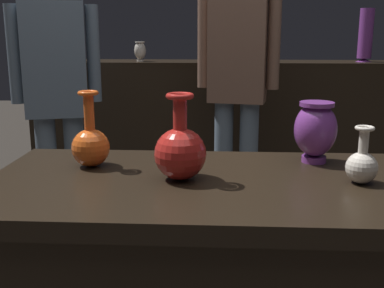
# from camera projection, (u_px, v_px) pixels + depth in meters

# --- Properties ---
(back_display_shelf) EXTENTS (2.60, 0.40, 0.99)m
(back_display_shelf) POSITION_uv_depth(u_px,v_px,m) (214.00, 129.00, 3.53)
(back_display_shelf) COLOR black
(back_display_shelf) RESTS_ON ground_plane
(vase_centerpiece) EXTENTS (0.14, 0.14, 0.24)m
(vase_centerpiece) POSITION_uv_depth(u_px,v_px,m) (180.00, 151.00, 1.30)
(vase_centerpiece) COLOR red
(vase_centerpiece) RESTS_ON display_plinth
(vase_tall_behind) EXTENTS (0.11, 0.11, 0.23)m
(vase_tall_behind) POSITION_uv_depth(u_px,v_px,m) (91.00, 144.00, 1.44)
(vase_tall_behind) COLOR #E55B1E
(vase_tall_behind) RESTS_ON display_plinth
(vase_left_accent) EXTENTS (0.08, 0.08, 0.16)m
(vase_left_accent) POSITION_uv_depth(u_px,v_px,m) (362.00, 164.00, 1.28)
(vase_left_accent) COLOR silver
(vase_left_accent) RESTS_ON display_plinth
(vase_right_accent) EXTENTS (0.13, 0.13, 0.19)m
(vase_right_accent) POSITION_uv_depth(u_px,v_px,m) (315.00, 129.00, 1.47)
(vase_right_accent) COLOR #7A388E
(vase_right_accent) RESTS_ON display_plinth
(shelf_vase_left) EXTENTS (0.08, 0.08, 0.14)m
(shelf_vase_left) POSITION_uv_depth(u_px,v_px,m) (140.00, 51.00, 3.37)
(shelf_vase_left) COLOR silver
(shelf_vase_left) RESTS_ON back_display_shelf
(shelf_vase_far_right) EXTENTS (0.11, 0.11, 0.36)m
(shelf_vase_far_right) POSITION_uv_depth(u_px,v_px,m) (366.00, 36.00, 3.31)
(shelf_vase_far_right) COLOR #7A388E
(shelf_vase_far_right) RESTS_ON back_display_shelf
(shelf_vase_far_left) EXTENTS (0.12, 0.12, 0.20)m
(shelf_vase_far_left) POSITION_uv_depth(u_px,v_px,m) (67.00, 46.00, 3.39)
(shelf_vase_far_left) COLOR #2D429E
(shelf_vase_far_left) RESTS_ON back_display_shelf
(visitor_near_left) EXTENTS (0.46, 0.26, 1.52)m
(visitor_near_left) POSITION_uv_depth(u_px,v_px,m) (57.00, 90.00, 2.56)
(visitor_near_left) COLOR slate
(visitor_near_left) RESTS_ON ground_plane
(visitor_center_back) EXTENTS (0.46, 0.24, 1.62)m
(visitor_center_back) POSITION_uv_depth(u_px,v_px,m) (238.00, 75.00, 2.75)
(visitor_center_back) COLOR slate
(visitor_center_back) RESTS_ON ground_plane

